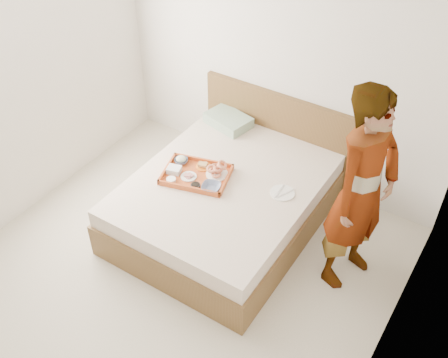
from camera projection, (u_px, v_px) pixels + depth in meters
ground at (160, 291)px, 4.56m from camera, size 3.50×4.00×0.01m
wall_back at (281, 60)px, 5.00m from camera, size 3.50×0.01×2.60m
wall_right at (388, 283)px, 3.00m from camera, size 0.01×4.00×2.60m
bed at (225, 202)px, 5.02m from camera, size 1.65×2.00×0.53m
headboard at (276, 134)px, 5.51m from camera, size 1.65×0.06×0.95m
pillow at (228, 120)px, 5.51m from camera, size 0.51×0.40×0.11m
tray at (196, 174)px, 4.88m from camera, size 0.69×0.58×0.05m
prawn_plate at (217, 174)px, 4.89m from camera, size 0.25×0.25×0.01m
navy_bowl_big at (211, 187)px, 4.73m from camera, size 0.21×0.21×0.04m
sauce_dish at (196, 186)px, 4.75m from camera, size 0.11×0.11×0.03m
meat_plate at (189, 177)px, 4.87m from camera, size 0.18×0.18×0.01m
bread_plate at (203, 166)px, 4.98m from camera, size 0.18×0.18×0.01m
salad_bowl at (181, 161)px, 5.02m from camera, size 0.16×0.16×0.04m
plastic_tub at (174, 170)px, 4.91m from camera, size 0.15×0.13×0.05m
cheese_round at (171, 180)px, 4.82m from camera, size 0.11×0.11×0.03m
dinner_plate at (282, 193)px, 4.72m from camera, size 0.27×0.27×0.01m
person at (362, 192)px, 4.14m from camera, size 0.62×0.78×1.86m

